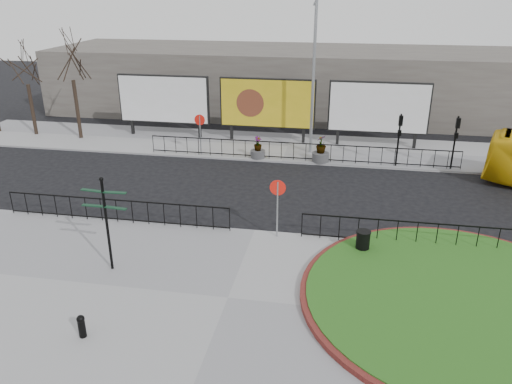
% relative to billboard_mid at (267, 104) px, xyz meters
% --- Properties ---
extents(ground, '(90.00, 90.00, 0.00)m').
position_rel_billboard_mid_xyz_m(ground, '(1.50, -12.97, -2.60)').
color(ground, black).
rests_on(ground, ground).
extents(pavement_near, '(30.00, 10.00, 0.12)m').
position_rel_billboard_mid_xyz_m(pavement_near, '(1.50, -17.97, -2.54)').
color(pavement_near, gray).
rests_on(pavement_near, ground).
extents(pavement_far, '(44.00, 6.00, 0.12)m').
position_rel_billboard_mid_xyz_m(pavement_far, '(1.50, -0.97, -2.54)').
color(pavement_far, gray).
rests_on(pavement_far, ground).
extents(brick_edge, '(10.40, 10.40, 0.18)m').
position_rel_billboard_mid_xyz_m(brick_edge, '(9.00, -16.97, -2.39)').
color(brick_edge, maroon).
rests_on(brick_edge, pavement_near).
extents(grass_lawn, '(10.00, 10.00, 0.22)m').
position_rel_billboard_mid_xyz_m(grass_lawn, '(9.00, -16.97, -2.37)').
color(grass_lawn, '#1E4D14').
rests_on(grass_lawn, pavement_near).
extents(railing_near_left, '(10.00, 0.10, 1.10)m').
position_rel_billboard_mid_xyz_m(railing_near_left, '(-4.50, -13.27, -1.93)').
color(railing_near_left, black).
rests_on(railing_near_left, pavement_near).
extents(railing_near_right, '(9.00, 0.10, 1.10)m').
position_rel_billboard_mid_xyz_m(railing_near_right, '(8.00, -13.27, -1.93)').
color(railing_near_right, black).
rests_on(railing_near_right, pavement_near).
extents(railing_far, '(18.00, 0.10, 1.10)m').
position_rel_billboard_mid_xyz_m(railing_far, '(2.50, -3.67, -1.93)').
color(railing_far, black).
rests_on(railing_far, pavement_far).
extents(speed_sign_far, '(0.64, 0.07, 2.47)m').
position_rel_billboard_mid_xyz_m(speed_sign_far, '(-3.50, -3.57, -0.68)').
color(speed_sign_far, gray).
rests_on(speed_sign_far, pavement_far).
extents(speed_sign_near, '(0.64, 0.07, 2.47)m').
position_rel_billboard_mid_xyz_m(speed_sign_near, '(2.50, -13.37, -0.68)').
color(speed_sign_near, gray).
rests_on(speed_sign_near, pavement_near).
extents(billboard_left, '(6.20, 0.31, 4.10)m').
position_rel_billboard_mid_xyz_m(billboard_left, '(-7.00, 0.00, 0.00)').
color(billboard_left, black).
rests_on(billboard_left, pavement_far).
extents(billboard_mid, '(6.20, 0.31, 4.10)m').
position_rel_billboard_mid_xyz_m(billboard_mid, '(0.00, 0.00, 0.00)').
color(billboard_mid, black).
rests_on(billboard_mid, pavement_far).
extents(billboard_right, '(6.20, 0.31, 4.10)m').
position_rel_billboard_mid_xyz_m(billboard_right, '(7.00, 0.00, 0.00)').
color(billboard_right, black).
rests_on(billboard_right, pavement_far).
extents(lamp_post, '(0.74, 0.18, 9.23)m').
position_rel_billboard_mid_xyz_m(lamp_post, '(3.01, -1.97, 2.23)').
color(lamp_post, gray).
rests_on(lamp_post, pavement_far).
extents(signal_pole_a, '(0.22, 0.26, 3.00)m').
position_rel_billboard_mid_xyz_m(signal_pole_a, '(8.00, -3.63, -0.50)').
color(signal_pole_a, black).
rests_on(signal_pole_a, pavement_far).
extents(signal_pole_b, '(0.22, 0.26, 3.00)m').
position_rel_billboard_mid_xyz_m(signal_pole_b, '(11.00, -3.63, -0.50)').
color(signal_pole_b, black).
rests_on(signal_pole_b, pavement_far).
extents(tree_left, '(2.00, 2.00, 7.00)m').
position_rel_billboard_mid_xyz_m(tree_left, '(-12.50, -1.47, 1.02)').
color(tree_left, '#2D2119').
rests_on(tree_left, pavement_far).
extents(tree_mid, '(2.00, 2.00, 6.20)m').
position_rel_billboard_mid_xyz_m(tree_mid, '(-16.00, -1.17, 0.62)').
color(tree_mid, '#2D2119').
rests_on(tree_mid, pavement_far).
extents(building_backdrop, '(40.00, 10.00, 5.00)m').
position_rel_billboard_mid_xyz_m(building_backdrop, '(1.50, 9.03, -0.10)').
color(building_backdrop, '#625D55').
rests_on(building_backdrop, ground).
extents(fingerpost_sign, '(1.67, 0.33, 3.56)m').
position_rel_billboard_mid_xyz_m(fingerpost_sign, '(-3.05, -16.91, -0.33)').
color(fingerpost_sign, black).
rests_on(fingerpost_sign, pavement_near).
extents(bollard, '(0.24, 0.24, 0.73)m').
position_rel_billboard_mid_xyz_m(bollard, '(-2.24, -20.63, -2.08)').
color(bollard, black).
rests_on(bollard, pavement_near).
extents(litter_bin, '(0.56, 0.56, 0.93)m').
position_rel_billboard_mid_xyz_m(litter_bin, '(5.91, -14.17, -2.01)').
color(litter_bin, black).
rests_on(litter_bin, pavement_near).
extents(planter_a, '(0.87, 0.87, 1.30)m').
position_rel_billboard_mid_xyz_m(planter_a, '(-0.00, -3.57, -2.02)').
color(planter_a, '#4C4C4F').
rests_on(planter_a, pavement_far).
extents(planter_c, '(0.99, 0.99, 1.55)m').
position_rel_billboard_mid_xyz_m(planter_c, '(3.72, -3.57, -1.91)').
color(planter_c, '#4C4C4F').
rests_on(planter_c, pavement_far).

